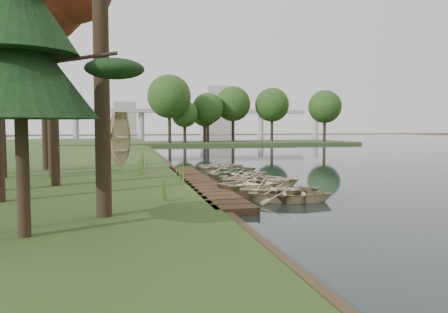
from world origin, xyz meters
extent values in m
plane|color=#3D2F1D|center=(0.00, 0.00, 0.00)|extent=(300.00, 300.00, 0.00)
cube|color=black|center=(30.00, 20.00, 0.03)|extent=(130.00, 200.00, 0.05)
cube|color=#392616|center=(-1.60, 0.00, 0.15)|extent=(1.60, 16.00, 0.30)
cube|color=#31421D|center=(8.00, 50.00, 0.23)|extent=(50.00, 14.00, 0.45)
cylinder|color=black|center=(-15.33, 50.00, 2.85)|extent=(0.50, 0.50, 4.80)
sphere|color=#274718|center=(-15.33, 50.00, 6.45)|extent=(5.60, 5.60, 5.60)
cylinder|color=black|center=(-8.67, 50.00, 2.85)|extent=(0.50, 0.50, 4.80)
sphere|color=#274718|center=(-8.67, 50.00, 6.45)|extent=(5.60, 5.60, 5.60)
cylinder|color=black|center=(-2.00, 50.00, 2.85)|extent=(0.50, 0.50, 4.80)
sphere|color=#274718|center=(-2.00, 50.00, 6.45)|extent=(5.60, 5.60, 5.60)
cylinder|color=black|center=(4.67, 50.00, 2.85)|extent=(0.50, 0.50, 4.80)
sphere|color=#274718|center=(4.67, 50.00, 6.45)|extent=(5.60, 5.60, 5.60)
cylinder|color=black|center=(11.33, 50.00, 2.85)|extent=(0.50, 0.50, 4.80)
sphere|color=#274718|center=(11.33, 50.00, 6.45)|extent=(5.60, 5.60, 5.60)
cylinder|color=black|center=(18.00, 50.00, 2.85)|extent=(0.50, 0.50, 4.80)
sphere|color=#274718|center=(18.00, 50.00, 6.45)|extent=(5.60, 5.60, 5.60)
cylinder|color=black|center=(24.67, 50.00, 2.85)|extent=(0.50, 0.50, 4.80)
sphere|color=#274718|center=(24.67, 50.00, 6.45)|extent=(5.60, 5.60, 5.60)
cube|color=#A5A5A0|center=(10.00, 120.00, 8.00)|extent=(90.00, 4.00, 1.20)
cylinder|color=#A5A5A0|center=(-20.00, 120.00, 4.00)|extent=(1.80, 1.80, 8.00)
cylinder|color=#A5A5A0|center=(0.00, 120.00, 4.00)|extent=(1.80, 1.80, 8.00)
cylinder|color=#A5A5A0|center=(20.00, 120.00, 4.00)|extent=(1.80, 1.80, 8.00)
cylinder|color=#A5A5A0|center=(40.00, 120.00, 4.00)|extent=(1.80, 1.80, 8.00)
cylinder|color=#A5A5A0|center=(60.00, 120.00, 4.00)|extent=(1.80, 1.80, 8.00)
cube|color=#A5A5A0|center=(30.00, 140.00, 9.00)|extent=(10.00, 8.00, 18.00)
cube|color=#A5A5A0|center=(-5.00, 145.00, 6.00)|extent=(8.00, 8.00, 12.00)
imported|color=beige|center=(1.20, -5.65, 0.41)|extent=(4.06, 3.45, 0.71)
imported|color=beige|center=(1.20, -4.47, 0.42)|extent=(3.96, 3.14, 0.74)
imported|color=beige|center=(0.84, -2.64, 0.46)|extent=(4.65, 3.94, 0.82)
imported|color=beige|center=(1.30, -1.40, 0.46)|extent=(4.53, 3.75, 0.81)
imported|color=beige|center=(1.26, 0.22, 0.41)|extent=(4.15, 3.61, 0.72)
imported|color=beige|center=(1.11, 1.95, 0.42)|extent=(3.86, 2.99, 0.74)
imported|color=teal|center=(1.12, 3.21, 0.36)|extent=(3.43, 2.83, 0.62)
imported|color=beige|center=(1.22, 5.11, 0.42)|extent=(4.13, 3.43, 0.74)
imported|color=beige|center=(1.13, 6.66, 0.39)|extent=(3.72, 3.00, 0.68)
imported|color=beige|center=(1.29, 7.93, 0.38)|extent=(3.38, 2.58, 0.65)
imported|color=beige|center=(-5.61, 6.24, 0.69)|extent=(4.54, 4.48, 0.77)
cylinder|color=black|center=(-6.00, -8.27, 6.28)|extent=(0.48, 0.48, 11.95)
cylinder|color=black|center=(-8.58, -0.34, 4.87)|extent=(0.42, 0.42, 9.14)
cylinder|color=black|center=(-9.23, 3.20, 5.76)|extent=(0.46, 0.46, 10.93)
cylinder|color=black|center=(-10.32, 7.82, 5.87)|extent=(0.46, 0.46, 11.14)
cylinder|color=black|center=(-7.87, -10.44, 2.05)|extent=(0.32, 0.32, 3.51)
cone|color=black|center=(-7.87, -10.44, 4.61)|extent=(3.80, 3.80, 2.60)
cone|color=black|center=(-7.87, -10.44, 6.03)|extent=(2.90, 2.90, 2.25)
cone|color=#3F661E|center=(-3.81, -5.87, 0.81)|extent=(0.60, 0.60, 1.03)
cone|color=#3F661E|center=(-2.60, -0.44, 0.81)|extent=(0.60, 0.60, 1.03)
cone|color=#3F661E|center=(-4.51, 3.21, 0.81)|extent=(0.60, 0.60, 1.02)
cone|color=#3F661E|center=(-4.01, 7.70, 0.87)|extent=(0.60, 0.60, 1.14)
camera|label=1|loc=(-5.35, -22.27, 3.12)|focal=35.00mm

